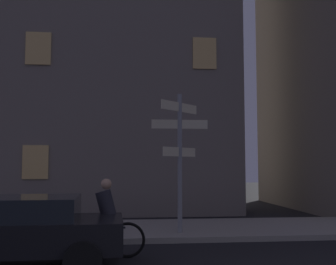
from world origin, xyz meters
TOP-DOWN VIEW (x-y plane):
  - sidewalk_kerb at (0.00, 7.44)m, footprint 40.00×3.44m
  - signpost at (-1.50, 6.48)m, footprint 1.50×1.10m
  - car_side_parked at (-4.87, 3.53)m, footprint 4.02×2.01m
  - cyclist at (-3.37, 4.34)m, footprint 1.82×0.35m
  - building_left_block at (-4.56, 15.13)m, footprint 12.25×8.85m

SIDE VIEW (x-z plane):
  - sidewalk_kerb at x=0.00m, z-range 0.00..0.14m
  - car_side_parked at x=-4.87m, z-range 0.05..1.36m
  - cyclist at x=-3.37m, z-range -0.06..1.55m
  - signpost at x=-1.50m, z-range 0.49..4.14m
  - building_left_block at x=-4.56m, z-range 0.00..19.46m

